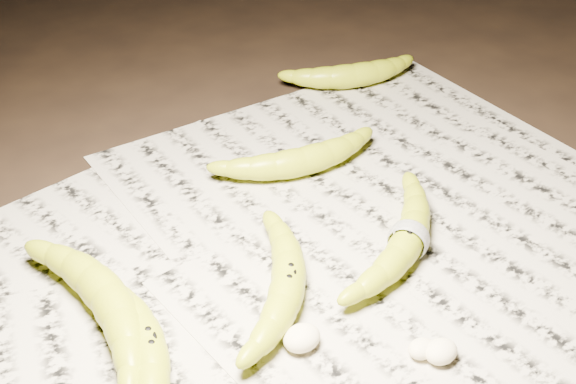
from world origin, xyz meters
TOP-DOWN VIEW (x-y plane):
  - ground at (0.00, 0.00)m, footprint 3.00×3.00m
  - newspaper_patch at (-0.02, -0.02)m, footprint 0.90×0.70m
  - banana_left_a at (-0.21, -0.04)m, footprint 0.12×0.20m
  - banana_left_b at (-0.20, 0.04)m, footprint 0.09×0.22m
  - banana_center at (-0.05, -0.05)m, footprint 0.18×0.18m
  - banana_taped at (0.10, -0.08)m, footprint 0.22×0.15m
  - banana_upper_a at (0.11, 0.11)m, footprint 0.20×0.11m
  - banana_upper_b at (0.32, 0.24)m, footprint 0.19×0.13m
  - measuring_tape at (0.10, -0.08)m, footprint 0.02×0.04m
  - flesh_chunk_a at (-0.09, -0.12)m, footprint 0.04×0.03m
  - flesh_chunk_b at (0.00, -0.21)m, footprint 0.03×0.03m
  - flesh_chunk_c at (-0.01, -0.20)m, footprint 0.03×0.02m

SIDE VIEW (x-z plane):
  - ground at x=0.00m, z-range 0.00..0.00m
  - newspaper_patch at x=-0.02m, z-range 0.00..0.01m
  - flesh_chunk_c at x=-0.01m, z-range 0.01..0.02m
  - flesh_chunk_b at x=0.00m, z-range 0.01..0.03m
  - flesh_chunk_a at x=-0.09m, z-range 0.01..0.03m
  - banana_left_a at x=-0.21m, z-range 0.01..0.04m
  - banana_taped at x=0.10m, z-range 0.01..0.04m
  - measuring_tape at x=0.10m, z-range 0.00..0.05m
  - banana_center at x=-0.05m, z-range 0.01..0.04m
  - banana_upper_b at x=0.32m, z-range 0.01..0.04m
  - banana_upper_a at x=0.11m, z-range 0.01..0.05m
  - banana_left_b at x=-0.20m, z-range 0.01..0.05m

